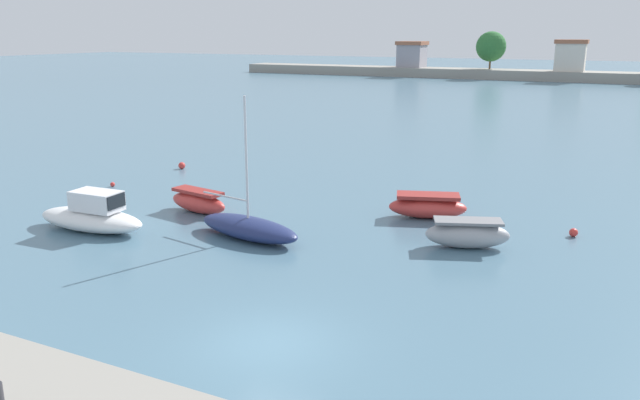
% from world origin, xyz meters
% --- Properties ---
extents(ground_plane, '(400.00, 400.00, 0.00)m').
position_xyz_m(ground_plane, '(0.00, 0.00, 0.00)').
color(ground_plane, slate).
extents(moored_boat_0, '(5.51, 2.24, 1.82)m').
position_xyz_m(moored_boat_0, '(-12.47, 5.65, 0.65)').
color(moored_boat_0, white).
rests_on(moored_boat_0, ground).
extents(moored_boat_1, '(3.59, 1.64, 1.13)m').
position_xyz_m(moored_boat_1, '(-10.02, 10.09, 0.54)').
color(moored_boat_1, '#C63833').
rests_on(moored_boat_1, ground).
extents(moored_boat_2, '(5.45, 2.70, 6.05)m').
position_xyz_m(moored_boat_2, '(-5.66, 7.77, 0.47)').
color(moored_boat_2, navy).
rests_on(moored_boat_2, ground).
extents(moored_boat_3, '(3.92, 2.51, 1.15)m').
position_xyz_m(moored_boat_3, '(0.28, 14.15, 0.55)').
color(moored_boat_3, '#C63833').
rests_on(moored_boat_3, ground).
extents(moored_boat_4, '(3.62, 2.35, 1.18)m').
position_xyz_m(moored_boat_4, '(3.00, 10.68, 0.57)').
color(moored_boat_4, '#9E9EA3').
rests_on(moored_boat_4, ground).
extents(mooring_buoy_0, '(0.26, 0.26, 0.26)m').
position_xyz_m(mooring_buoy_0, '(-17.66, 12.25, 0.13)').
color(mooring_buoy_0, red).
rests_on(mooring_buoy_0, ground).
extents(mooring_buoy_1, '(0.44, 0.44, 0.44)m').
position_xyz_m(mooring_buoy_1, '(-17.15, 17.86, 0.22)').
color(mooring_buoy_1, red).
rests_on(mooring_buoy_1, ground).
extents(mooring_buoy_2, '(0.37, 0.37, 0.37)m').
position_xyz_m(mooring_buoy_2, '(6.79, 14.12, 0.19)').
color(mooring_buoy_2, red).
rests_on(mooring_buoy_2, ground).
extents(mooring_buoy_3, '(0.35, 0.35, 0.35)m').
position_xyz_m(mooring_buoy_3, '(3.34, 13.44, 0.18)').
color(mooring_buoy_3, red).
rests_on(mooring_buoy_3, ground).
extents(distant_shoreline, '(134.89, 6.95, 8.65)m').
position_xyz_m(distant_shoreline, '(3.92, 108.63, 2.35)').
color(distant_shoreline, gray).
rests_on(distant_shoreline, ground).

